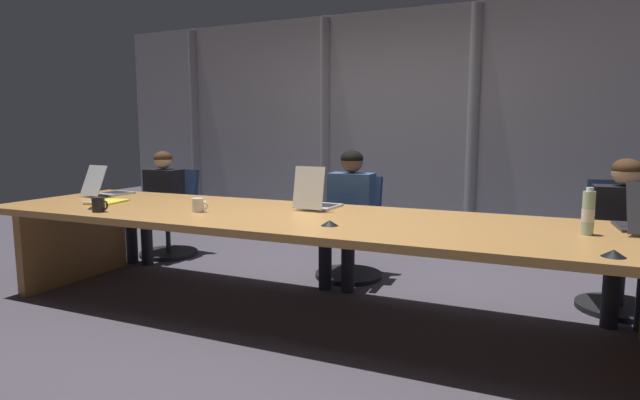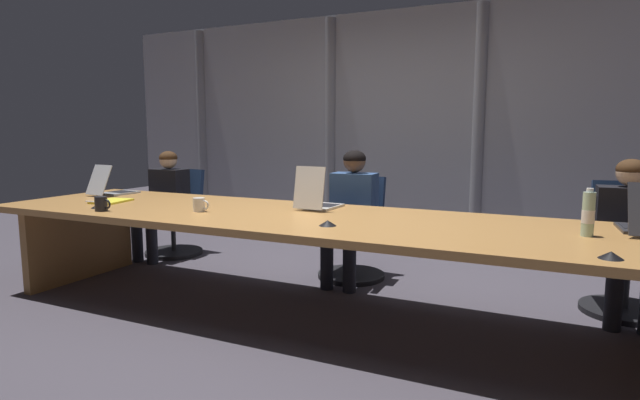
% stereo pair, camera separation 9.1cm
% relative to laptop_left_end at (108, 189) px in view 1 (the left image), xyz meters
% --- Properties ---
extents(ground_plane, '(14.50, 14.50, 0.00)m').
position_rel_laptop_left_end_xyz_m(ground_plane, '(2.09, -0.29, -0.78)').
color(ground_plane, '#47424C').
extents(conference_table, '(4.90, 1.27, 0.73)m').
position_rel_laptop_left_end_xyz_m(conference_table, '(2.09, -0.29, -0.18)').
color(conference_table, '#B77F42').
rests_on(conference_table, ground_plane).
extents(curtain_backdrop, '(7.25, 0.17, 2.60)m').
position_rel_laptop_left_end_xyz_m(curtain_backdrop, '(2.09, 2.10, 0.52)').
color(curtain_backdrop, '#9999A0').
rests_on(curtain_backdrop, ground_plane).
extents(laptop_left_end, '(0.27, 0.44, 0.28)m').
position_rel_laptop_left_end_xyz_m(laptop_left_end, '(0.00, 0.00, 0.00)').
color(laptop_left_end, '#A8ADB7').
rests_on(laptop_left_end, conference_table).
extents(laptop_left_mid, '(0.26, 0.40, 0.33)m').
position_rel_laptop_left_end_xyz_m(laptop_left_mid, '(2.08, 0.03, 0.01)').
color(laptop_left_mid, beige).
rests_on(laptop_left_mid, conference_table).
extents(office_chair_left_end, '(0.60, 0.60, 0.90)m').
position_rel_laptop_left_end_xyz_m(office_chair_left_end, '(0.03, 0.81, -0.45)').
color(office_chair_left_end, navy).
rests_on(office_chair_left_end, ground_plane).
extents(office_chair_left_mid, '(0.60, 0.60, 0.90)m').
position_rel_laptop_left_end_xyz_m(office_chair_left_mid, '(2.07, 0.81, -0.45)').
color(office_chair_left_mid, navy).
rests_on(office_chair_left_mid, ground_plane).
extents(office_chair_center, '(0.60, 0.61, 0.94)m').
position_rel_laptop_left_end_xyz_m(office_chair_center, '(4.19, 0.81, -0.43)').
color(office_chair_center, navy).
rests_on(office_chair_center, ground_plane).
extents(person_left_end, '(0.39, 0.55, 1.10)m').
position_rel_laptop_left_end_xyz_m(person_left_end, '(0.01, 0.64, -0.16)').
color(person_left_end, black).
rests_on(person_left_end, ground_plane).
extents(person_left_mid, '(0.40, 0.55, 1.15)m').
position_rel_laptop_left_end_xyz_m(person_left_mid, '(2.10, 0.65, -0.13)').
color(person_left_mid, '#335184').
rests_on(person_left_mid, ground_plane).
extents(person_center, '(0.43, 0.56, 1.12)m').
position_rel_laptop_left_end_xyz_m(person_center, '(4.18, 0.65, -0.15)').
color(person_center, black).
rests_on(person_center, ground_plane).
extents(water_bottle_primary, '(0.07, 0.07, 0.27)m').
position_rel_laptop_left_end_xyz_m(water_bottle_primary, '(3.88, -0.24, 0.07)').
color(water_bottle_primary, '#ADD1B2').
rests_on(water_bottle_primary, conference_table).
extents(coffee_mug_near, '(0.14, 0.09, 0.11)m').
position_rel_laptop_left_end_xyz_m(coffee_mug_near, '(0.69, -0.75, -0.00)').
color(coffee_mug_near, black).
rests_on(coffee_mug_near, conference_table).
extents(coffee_mug_far, '(0.13, 0.09, 0.10)m').
position_rel_laptop_left_end_xyz_m(coffee_mug_far, '(1.36, -0.46, -0.00)').
color(coffee_mug_far, white).
rests_on(coffee_mug_far, conference_table).
extents(conference_mic_left_side, '(0.11, 0.11, 0.03)m').
position_rel_laptop_left_end_xyz_m(conference_mic_left_side, '(3.96, -0.76, -0.04)').
color(conference_mic_left_side, black).
rests_on(conference_mic_left_side, conference_table).
extents(conference_mic_middle, '(0.11, 0.11, 0.03)m').
position_rel_laptop_left_end_xyz_m(conference_mic_middle, '(2.44, -0.57, -0.04)').
color(conference_mic_middle, black).
rests_on(conference_mic_middle, conference_table).
extents(conference_mic_right_side, '(0.11, 0.11, 0.03)m').
position_rel_laptop_left_end_xyz_m(conference_mic_right_side, '(0.55, -0.65, -0.04)').
color(conference_mic_right_side, black).
rests_on(conference_mic_right_side, conference_table).
extents(spiral_notepad, '(0.26, 0.33, 0.03)m').
position_rel_laptop_left_end_xyz_m(spiral_notepad, '(0.38, -0.38, -0.05)').
color(spiral_notepad, yellow).
rests_on(spiral_notepad, conference_table).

